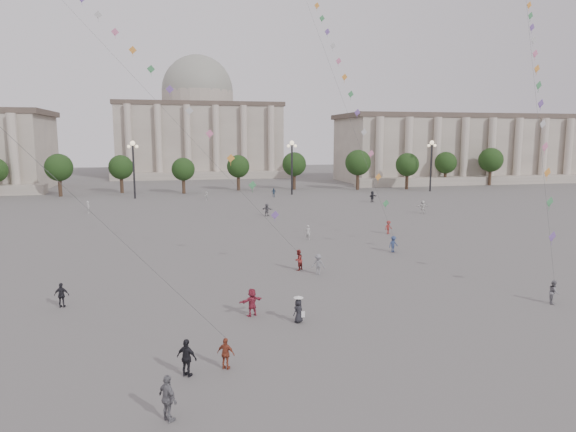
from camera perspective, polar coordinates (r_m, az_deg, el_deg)
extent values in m
plane|color=#595654|center=(31.87, 2.54, -11.86)|extent=(360.00, 360.00, 0.00)
cube|color=gray|center=(148.99, 21.36, 6.87)|extent=(80.00, 22.00, 16.00)
cube|color=#50433A|center=(149.05, 21.55, 10.17)|extent=(81.60, 22.44, 1.20)
cube|color=gray|center=(138.71, 24.19, 3.71)|extent=(84.00, 4.00, 2.00)
cube|color=gray|center=(158.99, -9.86, 8.13)|extent=(46.00, 30.00, 20.00)
cube|color=#50433A|center=(159.27, -9.96, 11.94)|extent=(46.92, 30.60, 1.20)
cube|color=gray|center=(142.37, -9.42, 4.46)|extent=(48.30, 4.00, 2.00)
cylinder|color=gray|center=(159.39, -9.98, 12.62)|extent=(21.00, 21.00, 5.00)
sphere|color=gray|center=(159.59, -10.00, 13.52)|extent=(21.00, 21.00, 21.00)
cylinder|color=#37251B|center=(109.47, -24.24, 2.98)|extent=(0.70, 0.70, 3.52)
sphere|color=black|center=(109.22, -24.36, 4.90)|extent=(5.12, 5.12, 5.12)
cylinder|color=#37251B|center=(107.69, -17.98, 3.24)|extent=(0.70, 0.70, 3.52)
sphere|color=black|center=(107.43, -18.07, 5.19)|extent=(5.12, 5.12, 5.12)
cylinder|color=#37251B|center=(107.22, -11.57, 3.46)|extent=(0.70, 0.70, 3.52)
sphere|color=black|center=(106.96, -11.63, 5.43)|extent=(5.12, 5.12, 5.12)
cylinder|color=#37251B|center=(108.10, -5.19, 3.64)|extent=(0.70, 0.70, 3.52)
sphere|color=black|center=(107.84, -5.22, 5.59)|extent=(5.12, 5.12, 5.12)
cylinder|color=#37251B|center=(110.28, 1.02, 3.78)|extent=(0.70, 0.70, 3.52)
sphere|color=black|center=(110.03, 1.02, 5.69)|extent=(5.12, 5.12, 5.12)
cylinder|color=#37251B|center=(113.69, 6.92, 3.86)|extent=(0.70, 0.70, 3.52)
sphere|color=black|center=(113.45, 6.95, 5.72)|extent=(5.12, 5.12, 5.12)
cylinder|color=#37251B|center=(118.23, 12.42, 3.91)|extent=(0.70, 0.70, 3.52)
sphere|color=black|center=(117.99, 12.48, 5.69)|extent=(5.12, 5.12, 5.12)
cylinder|color=#37251B|center=(123.77, 17.48, 3.91)|extent=(0.70, 0.70, 3.52)
sphere|color=black|center=(123.54, 17.56, 5.62)|extent=(5.12, 5.12, 5.12)
cylinder|color=#37251B|center=(130.18, 22.07, 3.90)|extent=(0.70, 0.70, 3.52)
sphere|color=black|center=(129.96, 22.16, 5.51)|extent=(5.12, 5.12, 5.12)
cylinder|color=#262628|center=(99.24, -16.75, 4.74)|extent=(0.36, 0.36, 10.00)
sphere|color=#FFE5B2|center=(99.06, -16.89, 7.74)|extent=(0.90, 0.90, 0.90)
sphere|color=#FFE5B2|center=(99.12, -17.28, 7.38)|extent=(0.60, 0.60, 0.60)
sphere|color=#FFE5B2|center=(99.02, -16.46, 7.41)|extent=(0.60, 0.60, 0.60)
cylinder|color=#262628|center=(101.59, 0.44, 5.19)|extent=(0.36, 0.36, 10.00)
sphere|color=#FFE5B2|center=(101.40, 0.44, 8.13)|extent=(0.90, 0.90, 0.90)
sphere|color=#FFE5B2|center=(101.26, 0.05, 7.79)|extent=(0.60, 0.60, 0.60)
sphere|color=#FFE5B2|center=(101.57, 0.83, 7.79)|extent=(0.60, 0.60, 0.60)
cylinder|color=#262628|center=(112.21, 15.60, 5.20)|extent=(0.36, 0.36, 10.00)
sphere|color=#FFE5B2|center=(112.04, 15.71, 7.86)|extent=(0.90, 0.90, 0.90)
sphere|color=#FFE5B2|center=(111.72, 15.38, 7.56)|extent=(0.60, 0.60, 0.60)
sphere|color=#FFE5B2|center=(112.38, 16.01, 7.54)|extent=(0.60, 0.60, 0.60)
imported|color=#304D6D|center=(97.68, -1.61, 2.61)|extent=(1.01, 0.43, 1.71)
imported|color=silver|center=(94.28, -9.03, 2.23)|extent=(0.93, 1.50, 1.54)
imported|color=slate|center=(42.48, 3.38, -5.39)|extent=(1.27, 1.02, 1.72)
imported|color=silver|center=(79.31, 14.73, 0.99)|extent=(1.83, 0.72, 1.93)
imported|color=maroon|center=(61.38, 11.10, -1.23)|extent=(1.16, 0.91, 1.58)
imported|color=black|center=(91.26, 9.36, 2.14)|extent=(1.85, 1.37, 1.94)
imported|color=#B6B7B2|center=(82.27, -21.32, 0.93)|extent=(0.50, 0.71, 1.86)
imported|color=#5B5B5F|center=(74.14, -2.36, 0.70)|extent=(1.65, 1.44, 1.80)
imported|color=#AEAEAA|center=(56.91, 2.24, -1.82)|extent=(0.71, 0.66, 1.63)
imported|color=brown|center=(26.00, -6.91, -14.94)|extent=(0.99, 0.82, 1.57)
imported|color=black|center=(25.51, -11.17, -15.21)|extent=(1.13, 0.99, 1.83)
imported|color=#9E2B41|center=(32.96, -4.03, -9.53)|extent=(1.73, 1.13, 1.78)
imported|color=slate|center=(22.08, -13.20, -19.12)|extent=(1.01, 1.20, 1.93)
imported|color=black|center=(37.62, -23.85, -8.05)|extent=(1.03, 0.56, 1.66)
imported|color=maroon|center=(43.81, 1.16, -4.90)|extent=(1.10, 1.09, 1.79)
imported|color=navy|center=(51.70, 11.63, -3.07)|extent=(1.18, 0.89, 1.62)
imported|color=slate|center=(39.59, 27.43, -7.51)|extent=(0.93, 0.99, 1.61)
imported|color=black|center=(31.81, 1.17, -10.49)|extent=(0.86, 0.79, 1.47)
cone|color=white|center=(31.53, 1.17, -8.97)|extent=(0.52, 0.52, 0.14)
cylinder|color=white|center=(31.55, 1.17, -9.07)|extent=(0.60, 0.60, 0.02)
cube|color=white|center=(31.79, 1.68, -10.86)|extent=(0.22, 0.10, 0.35)
cylinder|color=#3F3F3F|center=(27.91, -22.46, 1.83)|extent=(0.02, 0.02, 20.52)
cylinder|color=#3F3F3F|center=(60.25, -21.83, 19.33)|extent=(0.02, 0.02, 66.42)
cube|color=#7753A6|center=(44.23, -1.45, 0.12)|extent=(0.76, 0.25, 0.76)
cube|color=#449459|center=(45.16, -3.97, 3.46)|extent=(0.76, 0.25, 0.76)
cube|color=orange|center=(46.33, -6.39, 6.40)|extent=(0.76, 0.25, 0.76)
cube|color=pink|center=(47.69, -8.70, 9.05)|extent=(0.76, 0.25, 0.76)
cube|color=silver|center=(49.22, -10.91, 11.42)|extent=(0.76, 0.25, 0.76)
cube|color=#7753A6|center=(50.89, -13.00, 13.57)|extent=(0.76, 0.25, 0.76)
cube|color=#449459|center=(52.68, -14.99, 15.50)|extent=(0.76, 0.25, 0.76)
cube|color=orange|center=(54.57, -16.88, 17.24)|extent=(0.76, 0.25, 0.76)
cube|color=pink|center=(56.55, -18.67, 18.81)|extent=(0.76, 0.25, 0.76)
cube|color=silver|center=(58.62, -20.36, 20.23)|extent=(0.76, 0.25, 0.76)
cylinder|color=#3F3F3F|center=(71.17, 2.67, 21.31)|extent=(0.02, 0.02, 65.82)
cube|color=#449459|center=(52.44, 10.82, 1.39)|extent=(0.76, 0.25, 0.76)
cube|color=orange|center=(53.58, 10.00, 4.30)|extent=(0.76, 0.25, 0.76)
cube|color=pink|center=(54.86, 9.21, 6.87)|extent=(0.76, 0.25, 0.76)
cube|color=silver|center=(56.26, 8.44, 9.21)|extent=(0.76, 0.25, 0.76)
cube|color=#7753A6|center=(57.75, 7.70, 11.34)|extent=(0.76, 0.25, 0.76)
cube|color=#449459|center=(59.33, 6.99, 13.30)|extent=(0.76, 0.25, 0.76)
cube|color=orange|center=(60.97, 6.31, 15.10)|extent=(0.76, 0.25, 0.76)
cube|color=pink|center=(62.67, 5.65, 16.77)|extent=(0.76, 0.25, 0.76)
cube|color=silver|center=(64.42, 5.01, 18.31)|extent=(0.76, 0.25, 0.76)
cube|color=#7753A6|center=(66.22, 4.40, 19.74)|extent=(0.76, 0.25, 0.76)
cube|color=#449459|center=(68.05, 3.80, 21.07)|extent=(0.76, 0.25, 0.76)
cube|color=orange|center=(69.92, 3.24, 22.31)|extent=(0.76, 0.25, 0.76)
cylinder|color=#3F3F3F|center=(61.45, 25.43, 15.99)|extent=(0.02, 0.02, 58.60)
cube|color=#7753A6|center=(40.94, 27.31, -2.02)|extent=(0.76, 0.25, 0.76)
cube|color=#449459|center=(42.76, 27.09, 1.41)|extent=(0.76, 0.25, 0.76)
cube|color=orange|center=(44.73, 26.87, 4.35)|extent=(0.76, 0.25, 0.76)
cube|color=pink|center=(46.81, 26.66, 6.90)|extent=(0.76, 0.25, 0.76)
cube|color=silver|center=(48.98, 26.47, 9.15)|extent=(0.76, 0.25, 0.76)
cube|color=#7753A6|center=(51.21, 26.28, 11.15)|extent=(0.76, 0.25, 0.76)
cube|color=#449459|center=(53.49, 26.10, 12.92)|extent=(0.76, 0.25, 0.76)
cube|color=orange|center=(55.81, 25.93, 14.51)|extent=(0.76, 0.25, 0.76)
cube|color=pink|center=(58.18, 25.78, 15.95)|extent=(0.76, 0.25, 0.76)
cube|color=silver|center=(60.57, 25.63, 17.24)|extent=(0.76, 0.25, 0.76)
cube|color=#7753A6|center=(62.98, 25.49, 18.41)|extent=(0.76, 0.25, 0.76)
cube|color=#449459|center=(65.42, 25.35, 19.48)|extent=(0.76, 0.25, 0.76)
cube|color=orange|center=(67.87, 25.22, 20.45)|extent=(0.76, 0.25, 0.76)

